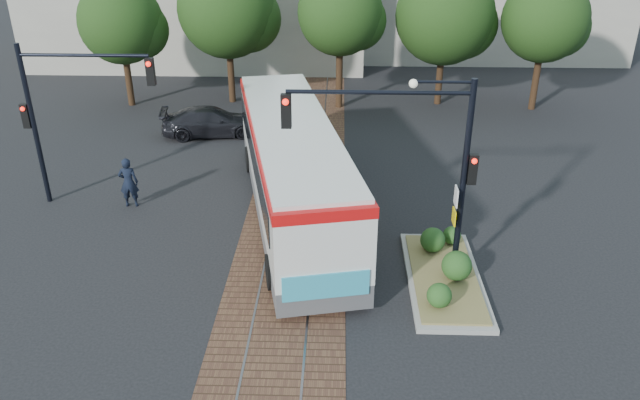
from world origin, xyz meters
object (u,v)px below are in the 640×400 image
Objects in this scene: traffic_island at (445,270)px; officer at (129,182)px; city_bus at (293,164)px; parked_car at (211,122)px; signal_pole_left at (61,104)px; signal_pole_main at (422,151)px.

traffic_island is 11.99m from officer.
officer is at bearing 164.89° from city_bus.
city_bus is 2.83× the size of parked_car.
city_bus reaches higher than officer.
officer is (2.14, -0.30, -2.90)m from signal_pole_left.
signal_pole_left is 3.62m from officer.
signal_pole_left reaches higher than parked_car.
parked_car is at bearing 124.92° from signal_pole_main.
signal_pole_main reaches higher than officer.
traffic_island is at bearing 151.20° from officer.
parked_car is at bearing 63.24° from signal_pole_left.
signal_pole_main reaches higher than traffic_island.
signal_pole_main is 1.00× the size of signal_pole_left.
signal_pole_main reaches higher than city_bus.
city_bus is 6.15m from signal_pole_main.
signal_pole_left is at bearing 163.65° from city_bus.
signal_pole_main is 1.27× the size of parked_car.
signal_pole_main is 15.26m from parked_car.
traffic_island is 1.10× the size of parked_car.
traffic_island is 15.51m from parked_car.
officer is (-6.14, 0.35, -0.99)m from city_bus.
traffic_island is at bearing -20.36° from signal_pole_left.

